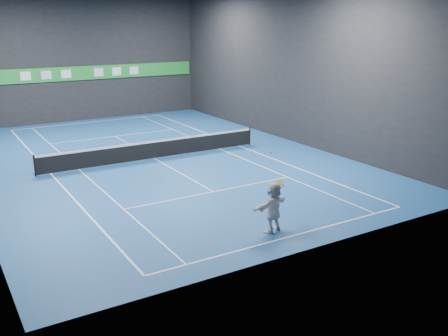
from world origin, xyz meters
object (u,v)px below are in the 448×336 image
tennis_ball (270,152)px  tennis_racket (279,185)px  tennis_net (154,149)px  player (273,207)px

tennis_ball → tennis_racket: tennis_ball is taller
tennis_net → player: bearing=-91.7°
player → tennis_racket: bearing=173.6°
player → tennis_net: size_ratio=0.15×
tennis_net → tennis_racket: bearing=-90.2°
tennis_net → tennis_racket: tennis_racket is taller
tennis_racket → tennis_net: bearing=89.8°
tennis_ball → tennis_net: bearing=88.0°
player → tennis_ball: size_ratio=25.81×
tennis_ball → player: bearing=-70.8°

